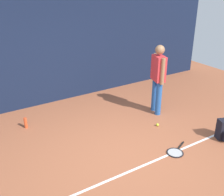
# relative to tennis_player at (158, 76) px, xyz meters

# --- Properties ---
(ground_plane) EXTENTS (12.00, 12.00, 0.00)m
(ground_plane) POSITION_rel_tennis_player_xyz_m (-1.67, -0.99, -0.97)
(ground_plane) COLOR #9E5638
(back_fence) EXTENTS (10.00, 0.10, 2.92)m
(back_fence) POSITION_rel_tennis_player_xyz_m (-1.67, 2.01, 0.50)
(back_fence) COLOR #141E38
(back_fence) RESTS_ON ground
(court_line) EXTENTS (9.00, 0.05, 0.00)m
(court_line) POSITION_rel_tennis_player_xyz_m (-1.67, -1.52, -0.96)
(court_line) COLOR white
(court_line) RESTS_ON ground
(tennis_player) EXTENTS (0.32, 0.51, 1.70)m
(tennis_player) POSITION_rel_tennis_player_xyz_m (0.00, 0.00, 0.00)
(tennis_player) COLOR #2659A5
(tennis_player) RESTS_ON ground
(tennis_racket) EXTENTS (0.63, 0.43, 0.03)m
(tennis_racket) POSITION_rel_tennis_player_xyz_m (-0.81, -1.54, -0.95)
(tennis_racket) COLOR black
(tennis_racket) RESTS_ON ground
(tennis_ball_by_fence) EXTENTS (0.07, 0.07, 0.07)m
(tennis_ball_by_fence) POSITION_rel_tennis_player_xyz_m (-0.43, -0.57, -0.93)
(tennis_ball_by_fence) COLOR #CCE033
(tennis_ball_by_fence) RESTS_ON ground
(water_bottle) EXTENTS (0.07, 0.07, 0.25)m
(water_bottle) POSITION_rel_tennis_player_xyz_m (-2.98, 0.95, -0.84)
(water_bottle) COLOR #D84C26
(water_bottle) RESTS_ON ground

